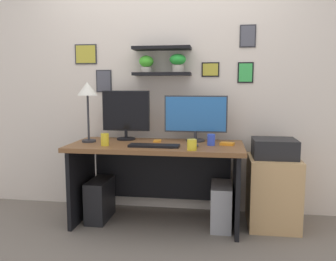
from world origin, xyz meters
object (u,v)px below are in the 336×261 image
cell_phone (157,141)px  pen_cup (211,140)px  desk_lamp (88,93)px  computer_tower_left (100,199)px  monitor_right (196,116)px  scissors_tray (227,144)px  coffee_mug (192,145)px  monitor_left (126,114)px  water_cup (105,140)px  keyboard (154,146)px  computer_mouse (195,145)px  computer_tower_right (221,206)px  printer (274,148)px  drawer_cabinet (273,192)px  desk (157,165)px

cell_phone → pen_cup: bearing=-22.3°
desk_lamp → computer_tower_left: 1.02m
monitor_right → scissors_tray: (0.30, -0.19, -0.23)m
coffee_mug → computer_tower_left: size_ratio=0.22×
monitor_left → scissors_tray: monitor_left is taller
monitor_left → water_cup: size_ratio=4.36×
computer_tower_left → pen_cup: bearing=-0.6°
desk_lamp → water_cup: size_ratio=5.11×
keyboard → computer_mouse: bearing=6.2°
keyboard → computer_tower_right: keyboard is taller
computer_mouse → computer_tower_right: size_ratio=0.22×
pen_cup → water_cup: water_cup is taller
desk_lamp → computer_tower_right: size_ratio=1.41×
computer_mouse → coffee_mug: coffee_mug is taller
keyboard → computer_tower_left: keyboard is taller
cell_phone → printer: (1.07, -0.04, -0.04)m
pen_cup → printer: size_ratio=0.26×
keyboard → water_cup: water_cup is taller
scissors_tray → printer: (0.42, 0.07, -0.04)m
computer_tower_left → computer_tower_right: (1.15, -0.01, 0.00)m
computer_tower_right → computer_tower_left: bearing=179.3°
monitor_right → pen_cup: (0.15, -0.22, -0.19)m
monitor_right → drawer_cabinet: 0.99m
computer_mouse → printer: printer is taller
keyboard → coffee_mug: size_ratio=4.89×
cell_phone → printer: size_ratio=0.37×
pen_cup → drawer_cabinet: (0.56, 0.10, -0.48)m
scissors_tray → printer: bearing=9.8°
cell_phone → desk: bearing=-86.4°
computer_mouse → computer_tower_left: bearing=172.3°
water_cup → scissors_tray: bearing=10.0°
cell_phone → drawer_cabinet: (1.07, -0.04, -0.44)m
pen_cup → drawer_cabinet: pen_cup is taller
monitor_left → coffee_mug: bearing=-34.7°
desk_lamp → coffee_mug: size_ratio=6.25×
monitor_right → pen_cup: monitor_right is taller
monitor_right → desk: bearing=-154.4°
desk_lamp → printer: size_ratio=1.48×
cell_phone → monitor_right: bearing=4.9°
desk → computer_tower_left: size_ratio=3.93×
monitor_left → computer_tower_right: 1.26m
drawer_cabinet → computer_tower_right: size_ratio=1.59×
cell_phone → coffee_mug: 0.54m
desk_lamp → drawer_cabinet: desk_lamp is taller
desk → water_cup: 0.55m
scissors_tray → drawer_cabinet: scissors_tray is taller
keyboard → pen_cup: pen_cup is taller
keyboard → drawer_cabinet: (1.05, 0.26, -0.44)m
keyboard → monitor_right: bearing=47.8°
monitor_right → cell_phone: monitor_right is taller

